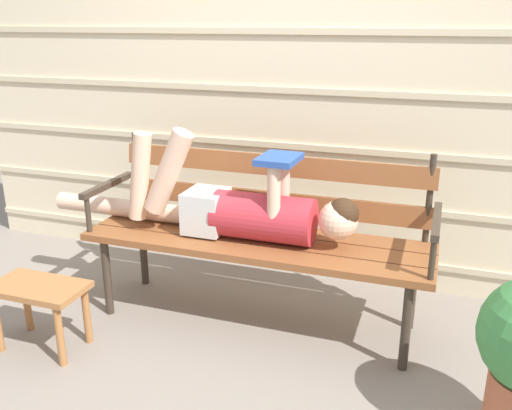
% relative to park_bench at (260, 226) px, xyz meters
% --- Properties ---
extents(ground_plane, '(12.00, 12.00, 0.00)m').
position_rel_park_bench_xyz_m(ground_plane, '(-0.00, -0.20, -0.51)').
color(ground_plane, gray).
extents(house_siding, '(4.44, 0.08, 2.27)m').
position_rel_park_bench_xyz_m(house_siding, '(-0.00, 0.61, 0.63)').
color(house_siding, beige).
rests_on(house_siding, ground).
extents(park_bench, '(1.77, 0.51, 0.92)m').
position_rel_park_bench_xyz_m(park_bench, '(0.00, 0.00, 0.00)').
color(park_bench, brown).
rests_on(park_bench, ground).
extents(reclining_person, '(1.73, 0.25, 0.56)m').
position_rel_park_bench_xyz_m(reclining_person, '(-0.12, -0.07, 0.11)').
color(reclining_person, '#B72D38').
extents(footstool, '(0.45, 0.26, 0.33)m').
position_rel_park_bench_xyz_m(footstool, '(-0.90, -0.65, -0.25)').
color(footstool, '#9E6638').
rests_on(footstool, ground).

